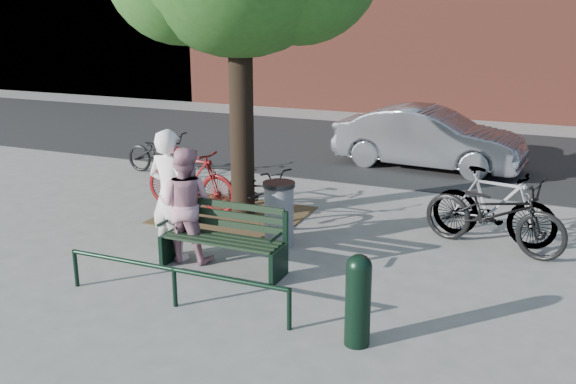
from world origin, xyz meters
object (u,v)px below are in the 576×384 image
at_px(parked_car, 429,138).
at_px(bollard, 358,297).
at_px(bicycle_c, 259,193).
at_px(person_left, 170,195).
at_px(person_right, 185,205).
at_px(litter_bin, 279,214).
at_px(park_bench, 225,236).

bearing_deg(parked_car, bollard, -168.55).
xyz_separation_m(bollard, bicycle_c, (-2.80, 3.41, -0.08)).
distance_m(person_left, bicycle_c, 2.14).
distance_m(person_right, litter_bin, 1.48).
bearing_deg(bicycle_c, person_left, -162.88).
distance_m(bollard, litter_bin, 3.12).
height_order(bollard, litter_bin, bollard).
height_order(park_bench, person_left, person_left).
distance_m(person_left, parked_car, 7.22).
distance_m(park_bench, parked_car, 7.05).
bearing_deg(person_right, bicycle_c, -104.22).
height_order(park_bench, parked_car, parked_car).
relative_size(person_left, litter_bin, 1.90).
xyz_separation_m(park_bench, parked_car, (1.41, 6.91, 0.20)).
distance_m(person_left, bollard, 3.49).
xyz_separation_m(person_left, person_right, (0.23, 0.00, -0.12)).
xyz_separation_m(bollard, parked_car, (-0.88, 8.19, 0.13)).
bearing_deg(bicycle_c, parked_car, 6.32).
relative_size(park_bench, litter_bin, 1.75).
distance_m(person_right, bicycle_c, 2.09).
bearing_deg(parked_car, litter_bin, 174.56).
relative_size(person_right, litter_bin, 1.66).
relative_size(person_right, bicycle_c, 0.91).
distance_m(park_bench, bicycle_c, 2.18).
bearing_deg(parked_car, bicycle_c, 163.50).
bearing_deg(person_right, park_bench, 164.36).
relative_size(litter_bin, parked_car, 0.24).
distance_m(person_right, parked_car, 7.15).
relative_size(park_bench, bollard, 1.69).
bearing_deg(litter_bin, person_right, -133.07).
relative_size(person_left, bollard, 1.83).
xyz_separation_m(person_right, litter_bin, (0.98, 1.05, -0.32)).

